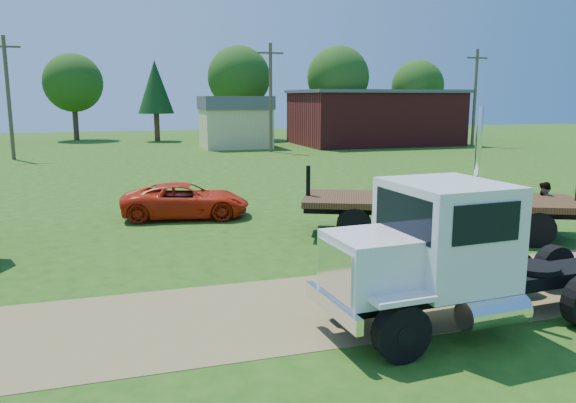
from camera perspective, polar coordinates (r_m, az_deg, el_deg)
name	(u,v)px	position (r m, az deg, el deg)	size (l,w,h in m)	color
ground	(424,295)	(13.82, 13.63, -9.18)	(140.00, 140.00, 0.00)	#224B10
dirt_track	(424,294)	(13.82, 13.63, -9.15)	(120.00, 4.20, 0.01)	olive
white_semi_tractor	(448,255)	(11.65, 15.98, -5.24)	(7.40, 2.87, 4.42)	black
orange_pickup	(186,200)	(22.02, -10.34, 0.11)	(2.23, 4.83, 1.34)	red
flatbed_trailer	(439,207)	(19.44, 15.07, -0.51)	(9.34, 6.11, 2.31)	#3B2312
spectator_b	(543,207)	(21.17, 24.45, -0.53)	(0.85, 0.66, 1.75)	#999999
brick_building	(374,117)	(56.85, 8.71, 8.48)	(15.40, 10.40, 5.30)	maroon
tan_shed	(235,121)	(52.29, -5.38, 8.12)	(6.20, 5.40, 4.70)	tan
utility_poles	(271,96)	(47.86, -1.78, 10.68)	(42.20, 0.28, 9.00)	#453A27
tree_row	(213,81)	(61.90, -7.62, 12.05)	(54.63, 13.57, 10.22)	#352515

